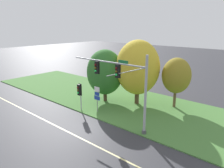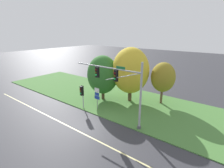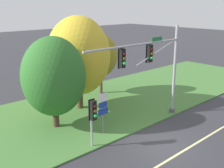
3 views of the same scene
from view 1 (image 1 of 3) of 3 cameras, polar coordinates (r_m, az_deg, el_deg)
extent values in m
plane|color=#333338|center=(20.86, -7.58, -11.72)|extent=(160.00, 160.00, 0.00)
cube|color=beige|center=(20.19, -10.19, -12.79)|extent=(36.00, 0.16, 0.01)
cube|color=#477A38|center=(26.49, 5.98, -5.53)|extent=(48.00, 11.50, 0.10)
cylinder|color=#9EA0A5|center=(18.66, 8.74, -3.12)|extent=(0.22, 0.22, 6.98)
cylinder|color=#4C4C51|center=(19.96, 8.34, -12.26)|extent=(0.40, 0.40, 0.30)
cylinder|color=#9EA0A5|center=(20.71, -1.41, 5.83)|extent=(8.87, 0.14, 0.14)
cylinder|color=#9EA0A5|center=(19.43, 3.43, 3.08)|extent=(4.46, 0.08, 1.48)
cube|color=black|center=(19.98, 1.46, 3.35)|extent=(0.34, 0.28, 1.22)
cube|color=black|center=(20.10, 1.75, 3.42)|extent=(0.46, 0.04, 1.34)
sphere|color=#4C0C0C|center=(19.78, 1.13, 4.12)|extent=(0.22, 0.22, 0.22)
sphere|color=#51420C|center=(19.84, 1.12, 3.27)|extent=(0.22, 0.22, 0.22)
sphere|color=green|center=(19.91, 1.12, 2.42)|extent=(0.22, 0.22, 0.22)
cube|color=black|center=(21.76, -4.01, 4.30)|extent=(0.34, 0.28, 1.22)
cube|color=black|center=(21.87, -3.71, 4.37)|extent=(0.46, 0.04, 1.34)
sphere|color=#4C0C0C|center=(21.58, -4.36, 5.02)|extent=(0.22, 0.22, 0.22)
sphere|color=#51420C|center=(21.64, -4.34, 4.23)|extent=(0.22, 0.22, 0.22)
sphere|color=green|center=(21.70, -4.33, 3.46)|extent=(0.22, 0.22, 0.22)
cube|color=#196B33|center=(19.34, 2.92, 5.80)|extent=(1.10, 0.04, 0.28)
cylinder|color=#9EA0A5|center=(24.56, -8.13, -3.49)|extent=(0.12, 0.12, 2.98)
cube|color=black|center=(24.15, -8.57, -1.52)|extent=(0.34, 0.28, 1.22)
cube|color=black|center=(24.25, -8.29, -1.43)|extent=(0.46, 0.04, 1.34)
sphere|color=#4C0C0C|center=(23.96, -8.93, -0.92)|extent=(0.22, 0.22, 0.22)
sphere|color=#51420C|center=(24.04, -8.90, -1.61)|extent=(0.22, 0.22, 0.22)
sphere|color=green|center=(24.13, -8.87, -2.29)|extent=(0.22, 0.22, 0.22)
cylinder|color=slate|center=(23.97, -3.87, -3.94)|extent=(0.08, 0.08, 2.89)
cube|color=white|center=(23.61, -3.97, -1.39)|extent=(0.77, 0.03, 0.55)
cube|color=#193399|center=(23.76, -3.94, -2.60)|extent=(0.70, 0.03, 0.38)
cube|color=#193399|center=(23.91, -3.92, -3.67)|extent=(0.85, 0.03, 0.44)
cylinder|color=#423021|center=(27.32, -1.80, -1.94)|extent=(0.44, 0.44, 2.49)
ellipsoid|color=#2D6B28|center=(26.69, -1.84, 3.12)|extent=(4.44, 4.44, 5.55)
cylinder|color=#4C3823|center=(26.53, 6.54, -1.92)|extent=(0.52, 0.52, 3.05)
ellipsoid|color=gold|center=(25.82, 6.74, 4.33)|extent=(5.15, 5.15, 6.44)
cylinder|color=brown|center=(26.31, 16.09, -2.80)|extent=(0.33, 0.33, 2.86)
ellipsoid|color=olive|center=(25.71, 16.47, 2.13)|extent=(3.25, 3.25, 4.06)
camera|label=2|loc=(1.90, -31.14, 26.76)|focal=28.00mm
camera|label=3|loc=(27.65, -44.14, 9.40)|focal=45.00mm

